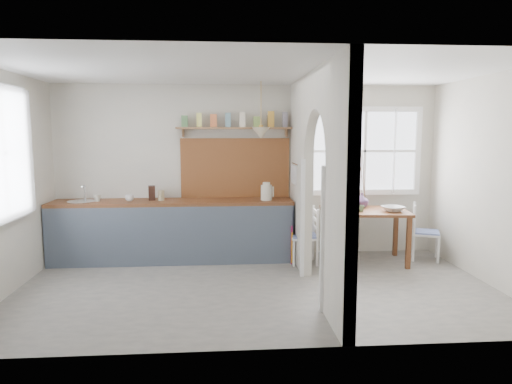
{
  "coord_description": "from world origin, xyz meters",
  "views": [
    {
      "loc": [
        -0.41,
        -5.36,
        1.88
      ],
      "look_at": [
        0.03,
        0.48,
        1.12
      ],
      "focal_mm": 32.0,
      "sensor_mm": 36.0,
      "label": 1
    }
  ],
  "objects": [
    {
      "name": "floor",
      "position": [
        0.0,
        0.0,
        0.0
      ],
      "size": [
        5.8,
        3.2,
        0.01
      ],
      "primitive_type": "cube",
      "color": "gray",
      "rests_on": "ground"
    },
    {
      "name": "ceiling",
      "position": [
        0.0,
        0.0,
        2.6
      ],
      "size": [
        5.8,
        3.2,
        0.01
      ],
      "primitive_type": "cube",
      "color": "beige",
      "rests_on": "walls"
    },
    {
      "name": "walls",
      "position": [
        0.0,
        0.0,
        1.3
      ],
      "size": [
        5.81,
        3.21,
        2.6
      ],
      "color": "beige",
      "rests_on": "floor"
    },
    {
      "name": "partition",
      "position": [
        0.7,
        0.06,
        1.45
      ],
      "size": [
        0.12,
        3.2,
        2.6
      ],
      "color": "beige",
      "rests_on": "floor"
    },
    {
      "name": "kitchen_window",
      "position": [
        -2.87,
        0.0,
        1.65
      ],
      "size": [
        0.1,
        1.16,
        1.5
      ],
      "primitive_type": null,
      "color": "white",
      "rests_on": "walls"
    },
    {
      "name": "nook_window",
      "position": [
        1.8,
        1.56,
        1.6
      ],
      "size": [
        1.76,
        0.1,
        1.3
      ],
      "primitive_type": null,
      "color": "white",
      "rests_on": "walls"
    },
    {
      "name": "counter",
      "position": [
        -1.13,
        1.33,
        0.46
      ],
      "size": [
        3.5,
        0.6,
        0.9
      ],
      "color": "brown",
      "rests_on": "floor"
    },
    {
      "name": "sink",
      "position": [
        -2.43,
        1.3,
        0.89
      ],
      "size": [
        0.4,
        0.4,
        0.02
      ],
      "primitive_type": "cylinder",
      "color": "silver",
      "rests_on": "counter"
    },
    {
      "name": "backsplash",
      "position": [
        -0.2,
        1.58,
        1.35
      ],
      "size": [
        1.65,
        0.03,
        0.9
      ],
      "primitive_type": "cube",
      "color": "#9A572F",
      "rests_on": "walls"
    },
    {
      "name": "shelf",
      "position": [
        -0.2,
        1.49,
        2.01
      ],
      "size": [
        1.75,
        0.2,
        0.21
      ],
      "color": "olive",
      "rests_on": "walls"
    },
    {
      "name": "pendant_lamp",
      "position": [
        0.15,
        1.15,
        1.88
      ],
      "size": [
        0.26,
        0.26,
        0.16
      ],
      "primitive_type": "cone",
      "color": "#F2E8C4",
      "rests_on": "ceiling"
    },
    {
      "name": "utensil_rail",
      "position": [
        0.61,
        0.9,
        1.45
      ],
      "size": [
        0.02,
        0.5,
        0.02
      ],
      "primitive_type": "cylinder",
      "rotation": [
        1.57,
        0.0,
        0.0
      ],
      "color": "silver",
      "rests_on": "partition"
    },
    {
      "name": "dining_table",
      "position": [
        1.65,
        1.04,
        0.38
      ],
      "size": [
        1.32,
        0.96,
        0.77
      ],
      "primitive_type": null,
      "rotation": [
        0.0,
        0.0,
        -0.12
      ],
      "color": "brown",
      "rests_on": "floor"
    },
    {
      "name": "chair_left",
      "position": [
        0.76,
        1.02,
        0.41
      ],
      "size": [
        0.38,
        0.38,
        0.82
      ],
      "primitive_type": null,
      "rotation": [
        0.0,
        0.0,
        -1.6
      ],
      "color": "white",
      "rests_on": "floor"
    },
    {
      "name": "chair_right",
      "position": [
        2.61,
        1.07,
        0.42
      ],
      "size": [
        0.5,
        0.5,
        0.84
      ],
      "primitive_type": null,
      "rotation": [
        0.0,
        0.0,
        1.17
      ],
      "color": "white",
      "rests_on": "floor"
    },
    {
      "name": "kettle",
      "position": [
        0.24,
        1.25,
        1.03
      ],
      "size": [
        0.25,
        0.21,
        0.26
      ],
      "primitive_type": null,
      "rotation": [
        0.0,
        0.0,
        0.17
      ],
      "color": "silver",
      "rests_on": "counter"
    },
    {
      "name": "mug_a",
      "position": [
        -2.2,
        1.28,
        0.95
      ],
      "size": [
        0.13,
        0.13,
        0.1
      ],
      "primitive_type": "imported",
      "rotation": [
        0.0,
        0.0,
        0.3
      ],
      "color": "beige",
      "rests_on": "counter"
    },
    {
      "name": "mug_b",
      "position": [
        -1.74,
        1.27,
        0.95
      ],
      "size": [
        0.13,
        0.13,
        0.09
      ],
      "primitive_type": "imported",
      "rotation": [
        0.0,
        0.0,
        -0.12
      ],
      "color": "silver",
      "rests_on": "counter"
    },
    {
      "name": "knife_block",
      "position": [
        -1.44,
        1.37,
        1.01
      ],
      "size": [
        0.11,
        0.15,
        0.21
      ],
      "primitive_type": "cube",
      "rotation": [
        0.0,
        0.0,
        0.15
      ],
      "color": "black",
      "rests_on": "counter"
    },
    {
      "name": "jar",
      "position": [
        -1.3,
        1.32,
        0.97
      ],
      "size": [
        0.12,
        0.12,
        0.15
      ],
      "primitive_type": "cylinder",
      "rotation": [
        0.0,
        0.0,
        -0.31
      ],
      "color": "tan",
      "rests_on": "counter"
    },
    {
      "name": "towel_magenta",
      "position": [
        0.58,
        0.98,
        0.28
      ],
      "size": [
        0.02,
        0.03,
        0.56
      ],
      "primitive_type": "cube",
      "color": "#AB1C58",
      "rests_on": "counter"
    },
    {
      "name": "towel_orange",
      "position": [
        0.58,
        0.95,
        0.25
      ],
      "size": [
        0.02,
        0.03,
        0.45
      ],
      "primitive_type": "cube",
      "color": "orange",
      "rests_on": "counter"
    },
    {
      "name": "bowl",
      "position": [
        2.02,
        0.89,
        0.81
      ],
      "size": [
        0.37,
        0.37,
        0.07
      ],
      "primitive_type": "imported",
      "rotation": [
        0.0,
        0.0,
        0.28
      ],
      "color": "silver",
      "rests_on": "dining_table"
    },
    {
      "name": "table_cup",
      "position": [
        1.56,
        0.9,
        0.81
      ],
      "size": [
        0.1,
        0.1,
        0.09
      ],
      "primitive_type": "imported",
      "rotation": [
        0.0,
        0.0,
        0.05
      ],
      "color": "#52714D",
      "rests_on": "dining_table"
    },
    {
      "name": "plate",
      "position": [
        1.23,
        0.99,
        0.78
      ],
      "size": [
        0.22,
        0.22,
        0.01
      ],
      "primitive_type": "cylinder",
      "rotation": [
        0.0,
        0.0,
        -0.43
      ],
      "color": "black",
      "rests_on": "dining_table"
    },
    {
      "name": "vase",
      "position": [
        1.68,
        1.28,
        0.88
      ],
      "size": [
        0.25,
        0.25,
        0.22
      ],
      "primitive_type": "imported",
      "rotation": [
        0.0,
        0.0,
        -0.2
      ],
      "color": "#573B65",
      "rests_on": "dining_table"
    }
  ]
}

